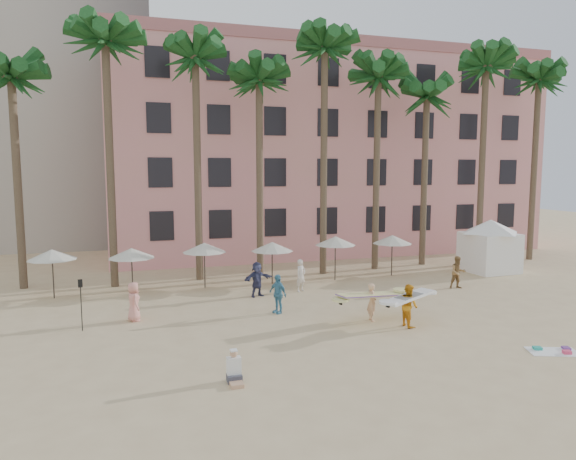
# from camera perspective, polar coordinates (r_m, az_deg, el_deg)

# --- Properties ---
(ground) EXTENTS (120.00, 120.00, 0.00)m
(ground) POSITION_cam_1_polar(r_m,az_deg,el_deg) (19.97, 10.81, -13.23)
(ground) COLOR #D1B789
(ground) RESTS_ON ground
(pink_hotel) EXTENTS (35.00, 14.00, 16.00)m
(pink_hotel) POSITION_cam_1_polar(r_m,az_deg,el_deg) (45.45, 3.55, 8.22)
(pink_hotel) COLOR #DE9087
(pink_hotel) RESTS_ON ground
(palm_row) EXTENTS (44.40, 5.40, 16.30)m
(palm_row) POSITION_cam_1_polar(r_m,az_deg,el_deg) (33.52, -0.41, 17.34)
(palm_row) COLOR brown
(palm_row) RESTS_ON ground
(umbrella_row) EXTENTS (22.50, 2.70, 2.73)m
(umbrella_row) POSITION_cam_1_polar(r_m,az_deg,el_deg) (29.99, -5.47, -1.86)
(umbrella_row) COLOR #332B23
(umbrella_row) RESTS_ON ground
(cabana) EXTENTS (4.66, 4.66, 3.50)m
(cabana) POSITION_cam_1_polar(r_m,az_deg,el_deg) (36.72, 21.51, -1.14)
(cabana) COLOR white
(cabana) RESTS_ON ground
(beach_towel) EXTENTS (2.04, 1.57, 0.14)m
(beach_towel) POSITION_cam_1_polar(r_m,az_deg,el_deg) (22.09, 27.48, -11.83)
(beach_towel) COLOR white
(beach_towel) RESTS_ON ground
(carrier_yellow) EXTENTS (3.57, 1.56, 1.72)m
(carrier_yellow) POSITION_cam_1_polar(r_m,az_deg,el_deg) (23.54, 9.31, -7.61)
(carrier_yellow) COLOR tan
(carrier_yellow) RESTS_ON ground
(carrier_white) EXTENTS (2.89, 1.79, 1.86)m
(carrier_white) POSITION_cam_1_polar(r_m,az_deg,el_deg) (23.07, 13.26, -8.01)
(carrier_white) COLOR orange
(carrier_white) RESTS_ON ground
(beachgoers) EXTENTS (18.71, 4.81, 1.88)m
(beachgoers) POSITION_cam_1_polar(r_m,az_deg,el_deg) (26.88, 1.01, -5.86)
(beachgoers) COLOR #323558
(beachgoers) RESTS_ON ground
(paddle) EXTENTS (0.18, 0.04, 2.23)m
(paddle) POSITION_cam_1_polar(r_m,az_deg,el_deg) (23.37, -22.02, -7.06)
(paddle) COLOR black
(paddle) RESTS_ON ground
(seated_man) EXTENTS (0.46, 0.81, 1.05)m
(seated_man) POSITION_cam_1_polar(r_m,az_deg,el_deg) (17.10, -5.98, -15.34)
(seated_man) COLOR #3F3F4C
(seated_man) RESTS_ON ground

